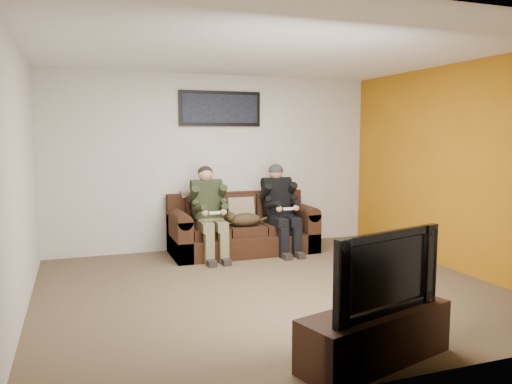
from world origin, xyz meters
name	(u,v)px	position (x,y,z in m)	size (l,w,h in m)	color
floor	(270,289)	(0.00, 0.00, 0.00)	(5.00, 5.00, 0.00)	brown
ceiling	(271,51)	(0.00, 0.00, 2.60)	(5.00, 5.00, 0.00)	silver
wall_back	(216,162)	(0.00, 2.25, 1.30)	(5.00, 5.00, 0.00)	beige
wall_front	(394,197)	(0.00, -2.25, 1.30)	(5.00, 5.00, 0.00)	beige
wall_left	(18,180)	(-2.50, 0.00, 1.30)	(4.50, 4.50, 0.00)	beige
wall_right	(455,168)	(2.50, 0.00, 1.30)	(4.50, 4.50, 0.00)	beige
accent_wall_right	(455,168)	(2.49, 0.00, 1.30)	(4.50, 4.50, 0.00)	#AE6B11
sofa	(242,230)	(0.26, 1.82, 0.32)	(2.08, 0.90, 0.85)	black
throw_pillow	(241,210)	(0.26, 1.86, 0.61)	(0.40, 0.11, 0.38)	#8E795D
throw_blanket	(195,194)	(-0.37, 2.09, 0.85)	(0.43, 0.21, 0.08)	tan
person_left	(209,207)	(-0.27, 1.65, 0.71)	(0.51, 0.87, 1.27)	olive
person_right	(280,203)	(0.80, 1.65, 0.71)	(0.51, 0.86, 1.28)	black
cat	(244,219)	(0.22, 1.60, 0.52)	(0.66, 0.26, 0.24)	#4B3B1D
framed_poster	(220,109)	(0.06, 2.22, 2.10)	(1.25, 0.05, 0.52)	black
tv_stand	(375,336)	(0.08, -1.95, 0.20)	(1.29, 0.41, 0.40)	black
television	(377,270)	(0.08, -1.95, 0.71)	(1.07, 0.14, 0.62)	black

